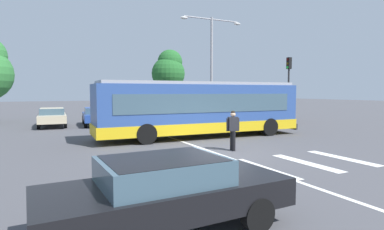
% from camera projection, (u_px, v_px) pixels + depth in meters
% --- Properties ---
extents(ground_plane, '(160.00, 160.00, 0.00)m').
position_uv_depth(ground_plane, '(217.00, 152.00, 13.18)').
color(ground_plane, '#47474C').
extents(city_transit_bus, '(11.70, 2.95, 3.06)m').
position_uv_depth(city_transit_bus, '(200.00, 109.00, 17.39)').
color(city_transit_bus, black).
rests_on(city_transit_bus, ground_plane).
extents(pedestrian_crossing_street, '(0.57, 0.37, 1.72)m').
position_uv_depth(pedestrian_crossing_street, '(233.00, 128.00, 13.39)').
color(pedestrian_crossing_street, black).
rests_on(pedestrian_crossing_street, ground_plane).
extents(foreground_sedan, '(4.56, 1.99, 1.35)m').
position_uv_depth(foreground_sedan, '(166.00, 189.00, 5.65)').
color(foreground_sedan, black).
rests_on(foreground_sedan, ground_plane).
extents(parked_car_champagne, '(2.02, 4.58, 1.35)m').
position_uv_depth(parked_car_champagne, '(52.00, 116.00, 22.62)').
color(parked_car_champagne, black).
rests_on(parked_car_champagne, ground_plane).
extents(parked_car_blue, '(2.20, 4.64, 1.35)m').
position_uv_depth(parked_car_blue, '(96.00, 115.00, 23.46)').
color(parked_car_blue, black).
rests_on(parked_car_blue, ground_plane).
extents(parked_car_silver, '(2.10, 4.61, 1.35)m').
position_uv_depth(parked_car_silver, '(128.00, 114.00, 24.56)').
color(parked_car_silver, black).
rests_on(parked_car_silver, ground_plane).
extents(parked_car_red, '(2.09, 4.60, 1.35)m').
position_uv_depth(parked_car_red, '(161.00, 113.00, 26.14)').
color(parked_car_red, black).
rests_on(parked_car_red, ground_plane).
extents(parked_car_black, '(2.37, 4.69, 1.35)m').
position_uv_depth(parked_car_black, '(191.00, 112.00, 26.84)').
color(parked_car_black, black).
rests_on(parked_car_black, ground_plane).
extents(parked_car_white, '(2.17, 4.63, 1.35)m').
position_uv_depth(parked_car_white, '(216.00, 111.00, 28.32)').
color(parked_car_white, black).
rests_on(parked_car_white, ground_plane).
extents(traffic_light_far_corner, '(0.33, 0.32, 5.19)m').
position_uv_depth(traffic_light_far_corner, '(289.00, 80.00, 24.51)').
color(traffic_light_far_corner, '#28282B').
rests_on(traffic_light_far_corner, ground_plane).
extents(bus_stop_shelter, '(4.14, 1.54, 3.25)m').
position_uv_depth(bus_stop_shelter, '(267.00, 93.00, 26.92)').
color(bus_stop_shelter, '#28282B').
rests_on(bus_stop_shelter, ground_plane).
extents(twin_arm_street_lamp, '(5.31, 0.32, 8.26)m').
position_uv_depth(twin_arm_street_lamp, '(212.00, 57.00, 24.40)').
color(twin_arm_street_lamp, '#939399').
rests_on(twin_arm_street_lamp, ground_plane).
extents(background_tree_right, '(3.68, 3.68, 7.19)m').
position_uv_depth(background_tree_right, '(169.00, 70.00, 34.76)').
color(background_tree_right, brown).
rests_on(background_tree_right, ground_plane).
extents(crosswalk_painted_stripes, '(7.93, 3.05, 0.01)m').
position_uv_depth(crosswalk_painted_stripes, '(264.00, 168.00, 10.29)').
color(crosswalk_painted_stripes, silver).
rests_on(crosswalk_painted_stripes, ground_plane).
extents(lane_center_line, '(0.16, 24.00, 0.01)m').
position_uv_depth(lane_center_line, '(192.00, 145.00, 14.88)').
color(lane_center_line, silver).
rests_on(lane_center_line, ground_plane).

